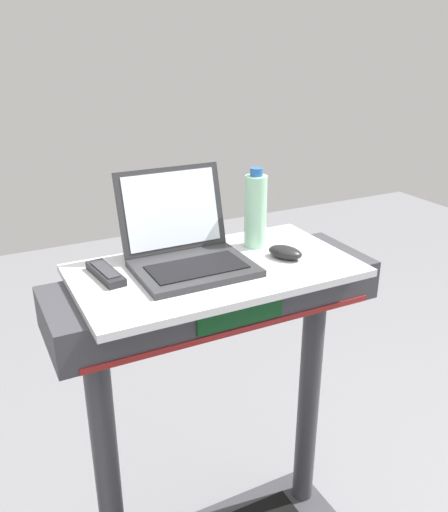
# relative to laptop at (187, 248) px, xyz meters

# --- Properties ---
(desk_board) EXTENTS (0.75, 0.42, 0.02)m
(desk_board) POSITION_rel_laptop_xyz_m (0.06, -0.05, -0.06)
(desk_board) COLOR silver
(desk_board) RESTS_ON treadmill_base
(laptop) EXTENTS (0.30, 0.29, 0.24)m
(laptop) POSITION_rel_laptop_xyz_m (0.00, 0.00, 0.00)
(laptop) COLOR #2D2D30
(laptop) RESTS_ON desk_board
(computer_mouse) EXTENTS (0.10, 0.12, 0.03)m
(computer_mouse) POSITION_rel_laptop_xyz_m (0.26, -0.08, -0.03)
(computer_mouse) COLOR black
(computer_mouse) RESTS_ON desk_board
(water_bottle) EXTENTS (0.06, 0.06, 0.23)m
(water_bottle) POSITION_rel_laptop_xyz_m (0.23, 0.04, 0.06)
(water_bottle) COLOR #9EDBB2
(water_bottle) RESTS_ON desk_board
(tv_remote) EXTENTS (0.07, 0.16, 0.02)m
(tv_remote) POSITION_rel_laptop_xyz_m (-0.22, 0.02, -0.04)
(tv_remote) COLOR #232326
(tv_remote) RESTS_ON desk_board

